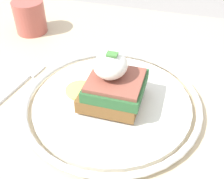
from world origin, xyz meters
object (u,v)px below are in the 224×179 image
at_px(sandwich, 112,84).
at_px(fork, 20,83).
at_px(plate, 112,102).
at_px(cup, 30,16).

distance_m(sandwich, fork, 0.18).
bearing_deg(sandwich, fork, 177.21).
bearing_deg(plate, cup, 142.30).
relative_size(fork, cup, 1.91).
height_order(plate, fork, plate).
relative_size(sandwich, cup, 1.77).
bearing_deg(sandwich, plate, 28.48).
distance_m(plate, sandwich, 0.04).
bearing_deg(plate, fork, 177.27).
xyz_separation_m(sandwich, cup, (-0.25, 0.19, -0.01)).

